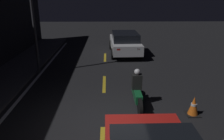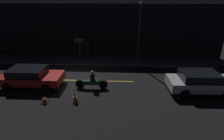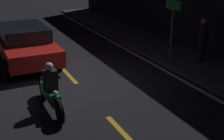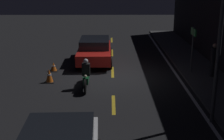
{
  "view_description": "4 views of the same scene",
  "coord_description": "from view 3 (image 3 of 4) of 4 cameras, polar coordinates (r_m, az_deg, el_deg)",
  "views": [
    {
      "loc": [
        -5.87,
        -0.16,
        3.93
      ],
      "look_at": [
        3.3,
        -0.36,
        0.75
      ],
      "focal_mm": 35.0,
      "sensor_mm": 36.0,
      "label": 1
    },
    {
      "loc": [
        3.48,
        -12.26,
        6.19
      ],
      "look_at": [
        2.83,
        0.18,
        0.88
      ],
      "focal_mm": 28.0,
      "sensor_mm": 36.0,
      "label": 2
    },
    {
      "loc": [
        9.12,
        -2.99,
        3.99
      ],
      "look_at": [
        1.88,
        0.41,
        1.05
      ],
      "focal_mm": 50.0,
      "sensor_mm": 36.0,
      "label": 3
    },
    {
      "loc": [
        15.11,
        -0.14,
        4.89
      ],
      "look_at": [
        2.96,
        -0.06,
        1.29
      ],
      "focal_mm": 50.0,
      "sensor_mm": 36.0,
      "label": 4
    }
  ],
  "objects": [
    {
      "name": "lane_dash_c",
      "position": [
        11.28,
        -8.13,
        -0.71
      ],
      "size": [
        2.0,
        0.14,
        0.01
      ],
      "color": "gold",
      "rests_on": "ground"
    },
    {
      "name": "lane_dash_d",
      "position": [
        7.51,
        2.49,
        -11.87
      ],
      "size": [
        2.0,
        0.14,
        0.01
      ],
      "color": "gold",
      "rests_on": "ground"
    },
    {
      "name": "shop_sign",
      "position": [
        12.22,
        11.04,
        9.45
      ],
      "size": [
        0.9,
        0.08,
        2.4
      ],
      "color": "#4C4C51",
      "rests_on": "raised_curb"
    },
    {
      "name": "motorcycle",
      "position": [
        8.6,
        -11.26,
        -3.7
      ],
      "size": [
        2.31,
        0.36,
        1.39
      ],
      "rotation": [
        0.0,
        0.0,
        0.01
      ],
      "color": "black",
      "rests_on": "ground"
    },
    {
      "name": "lane_dash_a",
      "position": [
        19.76,
        -16.08,
        7.76
      ],
      "size": [
        2.0,
        0.14,
        0.01
      ],
      "color": "gold",
      "rests_on": "ground"
    },
    {
      "name": "taxi_red",
      "position": [
        12.76,
        -15.63,
        4.75
      ],
      "size": [
        4.46,
        2.06,
        1.42
      ],
      "rotation": [
        0.0,
        0.0,
        0.01
      ],
      "color": "red",
      "rests_on": "ground"
    },
    {
      "name": "raised_curb",
      "position": [
        12.58,
        14.27,
        1.3
      ],
      "size": [
        28.0,
        2.23,
        0.1
      ],
      "color": "#424244",
      "rests_on": "ground"
    },
    {
      "name": "ground_plane",
      "position": [
        10.4,
        -6.46,
        -2.51
      ],
      "size": [
        56.0,
        56.0,
        0.0
      ],
      "primitive_type": "plane",
      "color": "black"
    },
    {
      "name": "pedestrian",
      "position": [
        12.42,
        16.13,
        5.32
      ],
      "size": [
        0.34,
        0.34,
        1.7
      ],
      "color": "black",
      "rests_on": "raised_curb"
    },
    {
      "name": "lane_dash_b",
      "position": [
        15.45,
        -13.17,
        4.69
      ],
      "size": [
        2.0,
        0.14,
        0.01
      ],
      "color": "gold",
      "rests_on": "ground"
    },
    {
      "name": "lane_solid_kerb",
      "position": [
        11.81,
        9.09,
        0.19
      ],
      "size": [
        25.2,
        0.14,
        0.01
      ],
      "color": "silver",
      "rests_on": "ground"
    }
  ]
}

